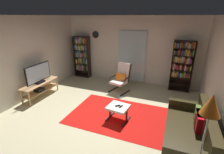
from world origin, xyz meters
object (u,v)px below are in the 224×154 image
object	(u,v)px
lounge_armchair	(121,77)
ottoman	(118,109)
tv_remote	(121,107)
floor_lamp_by_sofa	(209,115)
bookshelf_near_sofa	(182,63)
television	(38,74)
leather_sofa	(190,133)
wall_clock	(96,35)
cell_phone	(118,106)
bookshelf_near_tv	(82,55)
tv_stand	(40,88)

from	to	relation	value
lounge_armchair	ottoman	distance (m)	1.84
tv_remote	floor_lamp_by_sofa	bearing A→B (deg)	-27.63
bookshelf_near_sofa	ottoman	world-z (taller)	bookshelf_near_sofa
television	floor_lamp_by_sofa	world-z (taller)	floor_lamp_by_sofa
leather_sofa	wall_clock	size ratio (longest dim) A/B	6.40
lounge_armchair	cell_phone	distance (m)	1.83
floor_lamp_by_sofa	ottoman	bearing A→B (deg)	137.06
television	leather_sofa	size ratio (longest dim) A/B	0.54
bookshelf_near_tv	ottoman	distance (m)	3.75
tv_stand	lounge_armchair	world-z (taller)	lounge_armchair
ottoman	tv_remote	bearing A→B (deg)	-7.10
bookshelf_near_sofa	ottoman	bearing A→B (deg)	-119.22
bookshelf_near_sofa	tv_remote	bearing A→B (deg)	-117.85
leather_sofa	ottoman	size ratio (longest dim) A/B	3.21
tv_stand	lounge_armchair	xyz separation A→B (m)	(2.35, 1.44, 0.20)
television	ottoman	xyz separation A→B (m)	(2.86, -0.33, -0.48)
ottoman	bookshelf_near_tv	bearing A→B (deg)	134.74
tv_remote	ottoman	bearing A→B (deg)	-170.64
cell_phone	wall_clock	world-z (taller)	wall_clock
wall_clock	cell_phone	bearing A→B (deg)	-54.60
tv_stand	television	bearing A→B (deg)	75.39
leather_sofa	ottoman	bearing A→B (deg)	168.98
ottoman	wall_clock	distance (m)	3.73
tv_remote	cell_phone	size ratio (longest dim) A/B	1.03
lounge_armchair	cell_phone	bearing A→B (deg)	-74.43
ottoman	floor_lamp_by_sofa	distance (m)	2.55
cell_phone	wall_clock	size ratio (longest dim) A/B	0.48
lounge_armchair	tv_remote	bearing A→B (deg)	-71.76
television	lounge_armchair	size ratio (longest dim) A/B	0.98
floor_lamp_by_sofa	cell_phone	bearing A→B (deg)	137.29
bookshelf_near_tv	wall_clock	world-z (taller)	wall_clock
bookshelf_near_tv	ottoman	world-z (taller)	bookshelf_near_tv
bookshelf_near_tv	floor_lamp_by_sofa	bearing A→B (deg)	-44.38
television	wall_clock	distance (m)	2.79
bookshelf_near_tv	tv_stand	bearing A→B (deg)	-96.35
bookshelf_near_tv	bookshelf_near_sofa	distance (m)	4.06
bookshelf_near_tv	floor_lamp_by_sofa	distance (m)	6.00
bookshelf_near_sofa	cell_phone	bearing A→B (deg)	-119.55
bookshelf_near_sofa	lounge_armchair	xyz separation A→B (m)	(-1.96, -0.84, -0.50)
tv_remote	wall_clock	bearing A→B (deg)	143.00
bookshelf_near_sofa	cell_phone	xyz separation A→B (m)	(-1.47, -2.59, -0.62)
leather_sofa	tv_remote	xyz separation A→B (m)	(-1.61, 0.32, 0.11)
cell_phone	ottoman	bearing A→B (deg)	32.67
tv_remote	cell_phone	xyz separation A→B (m)	(-0.09, 0.01, -0.00)
cell_phone	wall_clock	bearing A→B (deg)	169.74
bookshelf_near_tv	cell_phone	world-z (taller)	bookshelf_near_tv
lounge_armchair	cell_phone	xyz separation A→B (m)	(0.49, -1.75, -0.13)
tv_stand	lounge_armchair	size ratio (longest dim) A/B	1.34
bookshelf_near_tv	lounge_armchair	distance (m)	2.31
ottoman	cell_phone	size ratio (longest dim) A/B	4.13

